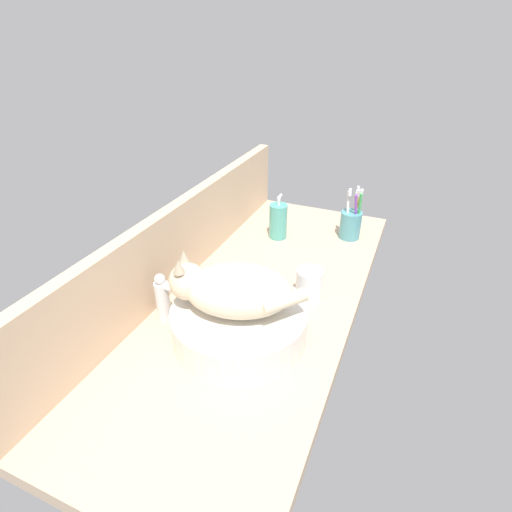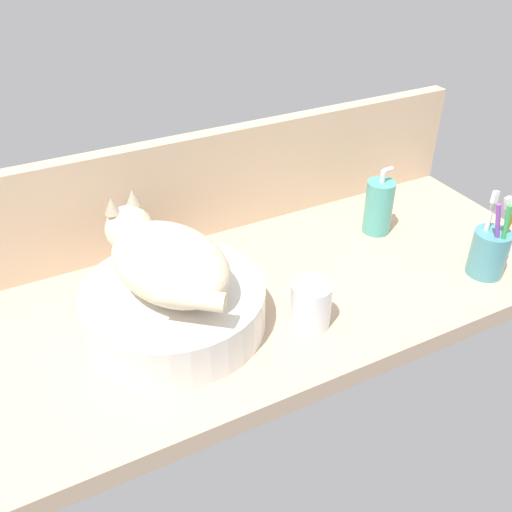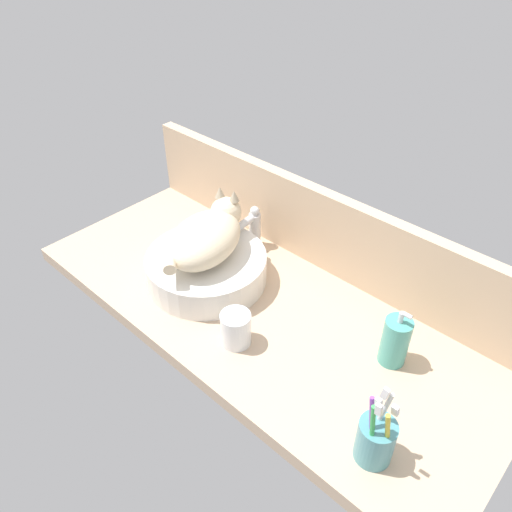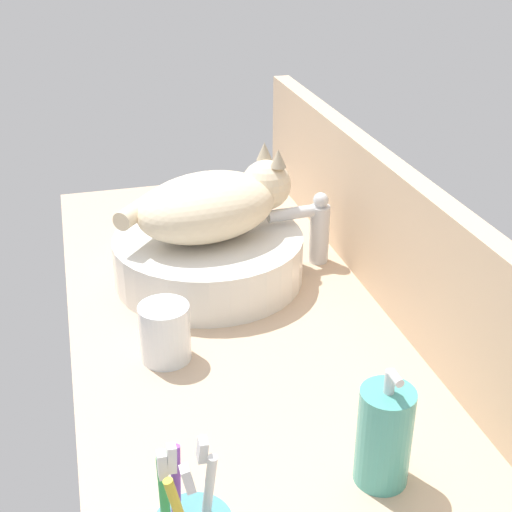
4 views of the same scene
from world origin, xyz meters
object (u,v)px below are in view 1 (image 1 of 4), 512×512
(sink_basin, at_px, (239,322))
(water_glass, at_px, (309,286))
(faucet, at_px, (166,296))
(soap_dispenser, at_px, (278,221))
(toothbrush_cup, at_px, (351,224))
(cat, at_px, (233,289))

(sink_basin, distance_m, water_glass, 0.25)
(faucet, distance_m, soap_dispenser, 0.55)
(soap_dispenser, relative_size, toothbrush_cup, 0.84)
(toothbrush_cup, bearing_deg, soap_dispenser, 112.47)
(faucet, bearing_deg, soap_dispenser, -10.85)
(cat, xyz_separation_m, soap_dispenser, (0.53, 0.08, -0.08))
(sink_basin, distance_m, cat, 0.10)
(sink_basin, distance_m, soap_dispenser, 0.54)
(cat, height_order, faucet, cat)
(sink_basin, bearing_deg, cat, 110.08)
(cat, height_order, water_glass, cat)
(faucet, bearing_deg, toothbrush_cup, -28.10)
(water_glass, bearing_deg, toothbrush_cup, -4.61)
(sink_basin, height_order, toothbrush_cup, toothbrush_cup)
(cat, xyz_separation_m, water_glass, (0.23, -0.12, -0.10))
(soap_dispenser, bearing_deg, sink_basin, -169.80)
(soap_dispenser, bearing_deg, water_glass, -146.21)
(soap_dispenser, height_order, water_glass, soap_dispenser)
(toothbrush_cup, distance_m, water_glass, 0.41)
(sink_basin, bearing_deg, soap_dispenser, 10.20)
(toothbrush_cup, bearing_deg, cat, 166.13)
(cat, bearing_deg, soap_dispenser, 8.77)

